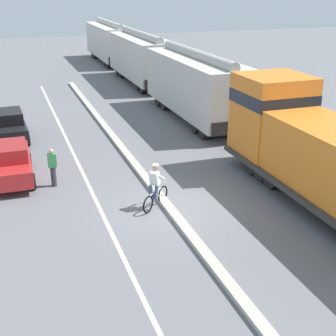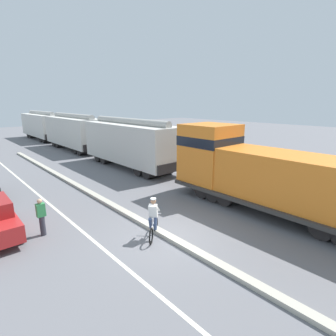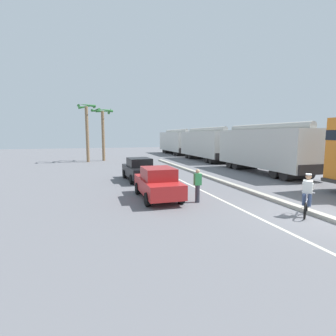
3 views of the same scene
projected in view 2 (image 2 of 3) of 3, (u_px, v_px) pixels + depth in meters
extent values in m
plane|color=slate|center=(164.00, 236.00, 11.00)|extent=(120.00, 120.00, 0.00)
cube|color=#B2AD9E|center=(97.00, 197.00, 15.31)|extent=(0.36, 36.00, 0.16)
cube|color=silver|center=(55.00, 209.00, 13.78)|extent=(0.14, 36.00, 0.01)
cube|color=orange|center=(293.00, 180.00, 12.25)|extent=(2.70, 9.86, 2.40)
cube|color=orange|center=(210.00, 154.00, 15.72)|extent=(2.80, 2.80, 3.50)
cube|color=black|center=(210.00, 141.00, 15.53)|extent=(2.83, 2.83, 0.56)
cube|color=#383533|center=(277.00, 201.00, 12.97)|extent=(3.10, 11.60, 0.20)
cylinder|color=#4C4947|center=(277.00, 204.00, 13.01)|extent=(1.10, 3.00, 1.10)
cylinder|color=black|center=(214.00, 186.00, 15.91)|extent=(2.40, 1.00, 1.00)
cylinder|color=black|center=(224.00, 189.00, 15.33)|extent=(2.40, 1.00, 1.00)
cylinder|color=black|center=(236.00, 193.00, 14.75)|extent=(2.40, 1.00, 1.00)
cylinder|color=black|center=(331.00, 220.00, 11.30)|extent=(2.40, 1.00, 1.00)
cube|color=beige|center=(130.00, 142.00, 22.01)|extent=(2.90, 10.40, 3.10)
cylinder|color=#A6A49E|center=(129.00, 122.00, 21.59)|extent=(0.60, 9.88, 0.60)
cube|color=black|center=(101.00, 148.00, 26.10)|extent=(2.61, 0.10, 0.70)
cube|color=black|center=(172.00, 168.00, 18.51)|extent=(2.61, 0.10, 0.70)
cylinder|color=black|center=(108.00, 156.00, 25.16)|extent=(2.46, 0.90, 0.90)
cylinder|color=black|center=(114.00, 157.00, 24.36)|extent=(2.46, 0.90, 0.90)
cylinder|color=black|center=(150.00, 168.00, 20.50)|extent=(2.46, 0.90, 0.90)
cylinder|color=black|center=(159.00, 170.00, 19.70)|extent=(2.46, 0.90, 0.90)
cube|color=beige|center=(74.00, 131.00, 30.39)|extent=(2.90, 10.40, 3.10)
cylinder|color=#A9A6A0|center=(72.00, 116.00, 29.97)|extent=(0.60, 9.88, 0.60)
cube|color=black|center=(58.00, 137.00, 34.48)|extent=(2.61, 0.10, 0.70)
cube|color=black|center=(95.00, 147.00, 26.89)|extent=(2.61, 0.10, 0.70)
cylinder|color=black|center=(63.00, 142.00, 33.54)|extent=(2.46, 0.90, 0.90)
cylinder|color=black|center=(66.00, 143.00, 32.74)|extent=(2.46, 0.90, 0.90)
cylinder|color=black|center=(85.00, 149.00, 28.88)|extent=(2.46, 0.90, 0.90)
cylinder|color=black|center=(89.00, 150.00, 28.08)|extent=(2.46, 0.90, 0.90)
cube|color=silver|center=(42.00, 125.00, 38.78)|extent=(2.90, 10.40, 3.10)
cylinder|color=#B1AEA8|center=(41.00, 113.00, 38.35)|extent=(0.60, 9.88, 0.60)
cube|color=black|center=(33.00, 130.00, 42.86)|extent=(2.61, 0.10, 0.70)
cube|color=black|center=(55.00, 136.00, 35.28)|extent=(2.61, 0.10, 0.70)
cylinder|color=black|center=(36.00, 134.00, 41.92)|extent=(2.46, 0.90, 0.90)
cylinder|color=black|center=(38.00, 135.00, 41.13)|extent=(2.46, 0.90, 0.90)
cylinder|color=black|center=(49.00, 138.00, 37.26)|extent=(2.46, 0.90, 0.90)
cylinder|color=black|center=(52.00, 139.00, 36.47)|extent=(2.46, 0.90, 0.90)
cylinder|color=black|center=(7.00, 214.00, 12.35)|extent=(0.23, 0.64, 0.64)
cylinder|color=black|center=(21.00, 235.00, 10.45)|extent=(0.23, 0.64, 0.64)
torus|color=black|center=(156.00, 224.00, 11.31)|extent=(0.54, 0.47, 0.66)
torus|color=black|center=(151.00, 236.00, 10.31)|extent=(0.54, 0.47, 0.66)
cylinder|color=silver|center=(154.00, 223.00, 10.74)|extent=(0.63, 0.55, 0.05)
cylinder|color=silver|center=(154.00, 226.00, 10.88)|extent=(0.40, 0.35, 0.36)
cylinder|color=silver|center=(152.00, 222.00, 10.49)|extent=(0.04, 0.04, 0.30)
cylinder|color=silver|center=(155.00, 213.00, 11.10)|extent=(0.34, 0.39, 0.04)
cylinder|color=#38476B|center=(151.00, 223.00, 10.62)|extent=(0.32, 0.30, 0.52)
cylinder|color=#38476B|center=(155.00, 224.00, 10.60)|extent=(0.29, 0.28, 0.52)
cube|color=white|center=(153.00, 211.00, 10.55)|extent=(0.47, 0.47, 0.57)
sphere|color=#9E7051|center=(153.00, 201.00, 10.52)|extent=(0.22, 0.22, 0.22)
cylinder|color=white|center=(153.00, 199.00, 10.50)|extent=(0.22, 0.22, 0.05)
cylinder|color=white|center=(150.00, 209.00, 10.76)|extent=(0.41, 0.37, 0.36)
cylinder|color=white|center=(158.00, 209.00, 10.72)|extent=(0.41, 0.37, 0.36)
cylinder|color=#33333D|center=(43.00, 226.00, 10.98)|extent=(0.22, 0.22, 0.85)
cube|color=#338C4C|center=(41.00, 210.00, 10.80)|extent=(0.34, 0.22, 0.56)
sphere|color=tan|center=(39.00, 201.00, 10.71)|extent=(0.20, 0.20, 0.20)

